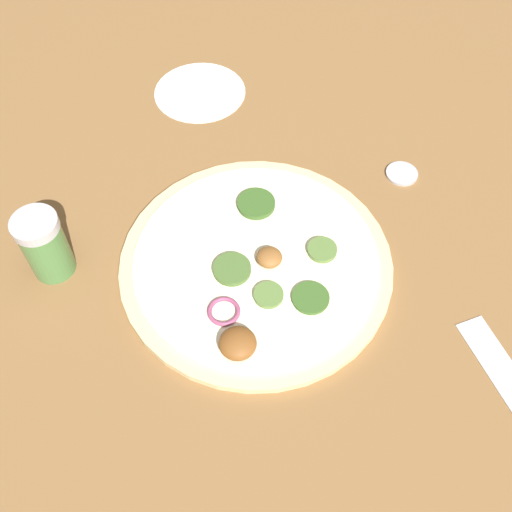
% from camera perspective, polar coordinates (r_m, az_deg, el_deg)
% --- Properties ---
extents(ground_plane, '(3.00, 3.00, 0.00)m').
position_cam_1_polar(ground_plane, '(0.71, 0.00, -0.92)').
color(ground_plane, brown).
extents(pizza, '(0.32, 0.32, 0.03)m').
position_cam_1_polar(pizza, '(0.70, 0.01, -0.75)').
color(pizza, beige).
rests_on(pizza, ground_plane).
extents(spice_jar, '(0.05, 0.05, 0.09)m').
position_cam_1_polar(spice_jar, '(0.71, -19.48, 0.97)').
color(spice_jar, '#4C7F42').
rests_on(spice_jar, ground_plane).
extents(loose_cap, '(0.04, 0.04, 0.01)m').
position_cam_1_polar(loose_cap, '(0.82, 13.74, 7.71)').
color(loose_cap, '#B2B2B7').
rests_on(loose_cap, ground_plane).
extents(flour_patch, '(0.13, 0.13, 0.00)m').
position_cam_1_polar(flour_patch, '(0.92, -5.37, 15.31)').
color(flour_patch, white).
rests_on(flour_patch, ground_plane).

